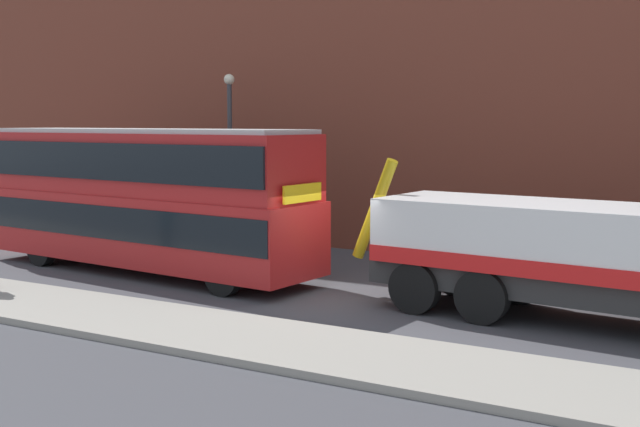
% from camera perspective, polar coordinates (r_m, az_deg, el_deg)
% --- Properties ---
extents(ground_plane, '(120.00, 120.00, 0.00)m').
position_cam_1_polar(ground_plane, '(19.18, 1.56, -6.18)').
color(ground_plane, '#424247').
extents(near_kerb, '(60.00, 2.80, 0.15)m').
position_cam_1_polar(near_kerb, '(15.68, -5.74, -8.85)').
color(near_kerb, gray).
rests_on(near_kerb, ground_plane).
extents(recovery_tow_truck, '(10.23, 3.47, 3.67)m').
position_cam_1_polar(recovery_tow_truck, '(17.23, 19.83, -2.08)').
color(recovery_tow_truck, '#2D2D2D').
rests_on(recovery_tow_truck, ground_plane).
extents(double_decker_bus, '(11.19, 3.57, 4.06)m').
position_cam_1_polar(double_decker_bus, '(22.80, -12.53, 1.39)').
color(double_decker_bus, '#AD1E1E').
rests_on(double_decker_bus, ground_plane).
extents(street_lamp, '(0.36, 0.36, 5.83)m').
position_cam_1_polar(street_lamp, '(26.83, -6.49, 4.92)').
color(street_lamp, '#38383D').
rests_on(street_lamp, ground_plane).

